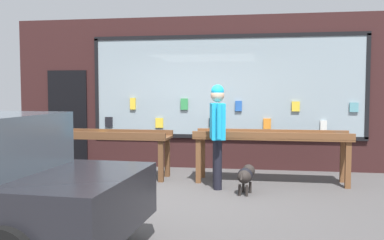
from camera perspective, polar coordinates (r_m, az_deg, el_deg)
ground_plane at (r=7.01m, az=-2.88°, el=-9.68°), size 40.00×40.00×0.00m
shopfront_facade at (r=9.16m, az=0.30°, el=3.66°), size 7.90×0.29×3.21m
display_table_left at (r=8.35m, az=-12.30°, el=-2.53°), size 2.76×0.70×0.89m
display_table_right at (r=7.77m, az=10.48°, el=-2.73°), size 2.76×0.68×0.93m
person_browsing at (r=7.16m, az=3.41°, el=-1.00°), size 0.31×0.67×1.75m
small_dog at (r=6.93m, az=7.19°, el=-7.32°), size 0.30×0.61×0.44m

